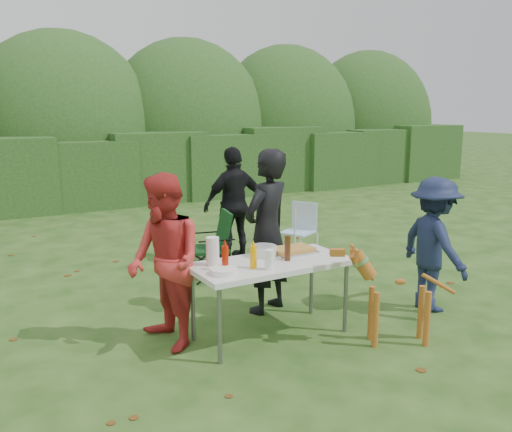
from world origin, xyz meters
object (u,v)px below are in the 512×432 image
person_red_jacket (165,262)px  paper_towel_roll (213,251)px  person_black_puffy (234,205)px  mustard_bottle (253,257)px  child (434,245)px  person_cook (267,232)px  dog (400,297)px  camping_chair (209,245)px  beer_bottle (288,248)px  folding_table (271,267)px  ketchup_bottle (225,258)px  lawn_chair (298,230)px

person_red_jacket → paper_towel_roll: 0.44m
person_black_puffy → mustard_bottle: person_black_puffy is taller
person_red_jacket → person_black_puffy: size_ratio=0.98×
person_red_jacket → child: size_ratio=1.11×
person_cook → dog: 1.52m
camping_chair → mustard_bottle: bearing=89.2°
paper_towel_roll → dog: bearing=-31.4°
person_black_puffy → beer_bottle: (-0.79, -2.55, 0.05)m
camping_chair → dog: bearing=117.7°
person_cook → child: (1.56, -0.87, -0.15)m
child → beer_bottle: child is taller
person_black_puffy → beer_bottle: person_black_puffy is taller
folding_table → dog: (0.94, -0.73, -0.24)m
folding_table → ketchup_bottle: size_ratio=6.82×
beer_bottle → dog: bearing=-40.4°
beer_bottle → paper_towel_roll: 0.71m
camping_chair → paper_towel_roll: 1.97m
person_cook → lawn_chair: (1.53, 1.64, -0.48)m
person_cook → mustard_bottle: (-0.57, -0.70, -0.03)m
mustard_bottle → ketchup_bottle: size_ratio=0.91×
mustard_bottle → person_red_jacket: bearing=150.5°
person_red_jacket → person_black_puffy: (1.88, 2.21, 0.02)m
mustard_bottle → beer_bottle: beer_bottle is taller
mustard_bottle → beer_bottle: (0.40, 0.05, 0.02)m
person_cook → beer_bottle: (-0.17, -0.65, -0.01)m
child → ketchup_bottle: bearing=93.1°
person_black_puffy → mustard_bottle: 2.86m
ketchup_bottle → folding_table: bearing=4.4°
folding_table → camping_chair: camping_chair is taller
person_black_puffy → mustard_bottle: bearing=62.9°
person_cook → ketchup_bottle: bearing=15.2°
folding_table → paper_towel_roll: (-0.52, 0.17, 0.18)m
folding_table → person_red_jacket: (-0.94, 0.29, 0.11)m
lawn_chair → ketchup_bottle: ketchup_bottle is taller
dog → mustard_bottle: (-1.19, 0.63, 0.39)m
person_black_puffy → ketchup_bottle: size_ratio=7.39×
person_red_jacket → beer_bottle: 1.14m
paper_towel_roll → mustard_bottle: bearing=-44.5°
folding_table → mustard_bottle: size_ratio=7.50×
folding_table → person_black_puffy: size_ratio=0.92×
person_cook → ketchup_bottle: (-0.82, -0.63, -0.02)m
child → paper_towel_roll: bearing=88.4°
person_cook → paper_towel_roll: 0.94m
lawn_chair → person_red_jacket: bearing=8.2°
child → paper_towel_roll: 2.44m
camping_chair → person_black_puffy: bearing=-126.6°
ketchup_bottle → paper_towel_roll: (-0.02, 0.21, 0.02)m
child → person_cook: bearing=69.7°
person_black_puffy → child: 2.92m
folding_table → person_cook: bearing=61.9°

